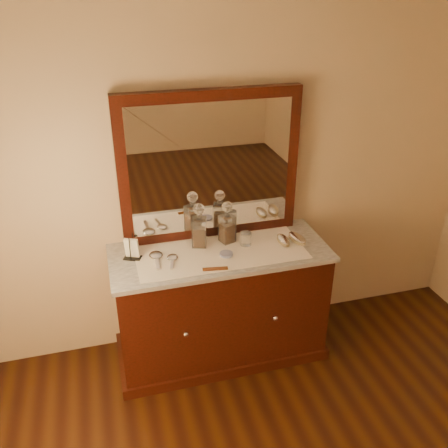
{
  "coord_description": "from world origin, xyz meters",
  "views": [
    {
      "loc": [
        -0.7,
        -0.67,
        2.45
      ],
      "look_at": [
        0.0,
        1.85,
        1.1
      ],
      "focal_mm": 38.44,
      "sensor_mm": 36.0,
      "label": 1
    }
  ],
  "objects_px": {
    "napkin_rack": "(132,249)",
    "brush_far": "(297,239)",
    "decanter_left": "(199,230)",
    "hand_mirror_outer": "(156,257)",
    "mirror_frame": "(210,167)",
    "comb": "(215,269)",
    "pin_dish": "(226,254)",
    "dresser_cabinet": "(220,305)",
    "hand_mirror_inner": "(172,259)",
    "decanter_right": "(227,226)",
    "brush_near": "(283,240)"
  },
  "relations": [
    {
      "from": "mirror_frame",
      "to": "comb",
      "type": "bearing_deg",
      "value": -100.74
    },
    {
      "from": "dresser_cabinet",
      "to": "decanter_left",
      "type": "bearing_deg",
      "value": 136.68
    },
    {
      "from": "mirror_frame",
      "to": "hand_mirror_inner",
      "type": "bearing_deg",
      "value": -139.45
    },
    {
      "from": "brush_near",
      "to": "hand_mirror_inner",
      "type": "relative_size",
      "value": 0.84
    },
    {
      "from": "brush_near",
      "to": "dresser_cabinet",
      "type": "bearing_deg",
      "value": 177.8
    },
    {
      "from": "mirror_frame",
      "to": "decanter_right",
      "type": "bearing_deg",
      "value": -59.63
    },
    {
      "from": "hand_mirror_outer",
      "to": "decanter_left",
      "type": "bearing_deg",
      "value": 16.04
    },
    {
      "from": "pin_dish",
      "to": "brush_far",
      "type": "height_order",
      "value": "brush_far"
    },
    {
      "from": "mirror_frame",
      "to": "brush_near",
      "type": "relative_size",
      "value": 7.68
    },
    {
      "from": "pin_dish",
      "to": "hand_mirror_inner",
      "type": "relative_size",
      "value": 0.47
    },
    {
      "from": "dresser_cabinet",
      "to": "napkin_rack",
      "type": "distance_m",
      "value": 0.76
    },
    {
      "from": "dresser_cabinet",
      "to": "mirror_frame",
      "type": "distance_m",
      "value": 0.97
    },
    {
      "from": "dresser_cabinet",
      "to": "hand_mirror_inner",
      "type": "bearing_deg",
      "value": -174.68
    },
    {
      "from": "mirror_frame",
      "to": "brush_near",
      "type": "height_order",
      "value": "mirror_frame"
    },
    {
      "from": "brush_far",
      "to": "hand_mirror_outer",
      "type": "distance_m",
      "value": 0.95
    },
    {
      "from": "mirror_frame",
      "to": "comb",
      "type": "distance_m",
      "value": 0.68
    },
    {
      "from": "napkin_rack",
      "to": "hand_mirror_outer",
      "type": "bearing_deg",
      "value": -16.48
    },
    {
      "from": "decanter_left",
      "to": "napkin_rack",
      "type": "bearing_deg",
      "value": -174.28
    },
    {
      "from": "decanter_left",
      "to": "brush_near",
      "type": "xyz_separation_m",
      "value": [
        0.55,
        -0.12,
        -0.1
      ]
    },
    {
      "from": "hand_mirror_outer",
      "to": "dresser_cabinet",
      "type": "bearing_deg",
      "value": -2.46
    },
    {
      "from": "napkin_rack",
      "to": "pin_dish",
      "type": "bearing_deg",
      "value": -12.26
    },
    {
      "from": "brush_far",
      "to": "decanter_left",
      "type": "bearing_deg",
      "value": 168.7
    },
    {
      "from": "napkin_rack",
      "to": "hand_mirror_inner",
      "type": "xyz_separation_m",
      "value": [
        0.24,
        -0.09,
        -0.05
      ]
    },
    {
      "from": "decanter_left",
      "to": "brush_far",
      "type": "height_order",
      "value": "decanter_left"
    },
    {
      "from": "brush_near",
      "to": "pin_dish",
      "type": "bearing_deg",
      "value": -173.12
    },
    {
      "from": "comb",
      "to": "hand_mirror_outer",
      "type": "relative_size",
      "value": 0.68
    },
    {
      "from": "dresser_cabinet",
      "to": "mirror_frame",
      "type": "xyz_separation_m",
      "value": [
        0.0,
        0.25,
        0.94
      ]
    },
    {
      "from": "comb",
      "to": "brush_near",
      "type": "bearing_deg",
      "value": 29.34
    },
    {
      "from": "napkin_rack",
      "to": "brush_far",
      "type": "bearing_deg",
      "value": -4.39
    },
    {
      "from": "comb",
      "to": "decanter_right",
      "type": "distance_m",
      "value": 0.38
    },
    {
      "from": "pin_dish",
      "to": "brush_far",
      "type": "distance_m",
      "value": 0.51
    },
    {
      "from": "pin_dish",
      "to": "hand_mirror_inner",
      "type": "bearing_deg",
      "value": 173.94
    },
    {
      "from": "napkin_rack",
      "to": "mirror_frame",
      "type": "bearing_deg",
      "value": 18.17
    },
    {
      "from": "napkin_rack",
      "to": "hand_mirror_outer",
      "type": "relative_size",
      "value": 0.72
    },
    {
      "from": "dresser_cabinet",
      "to": "hand_mirror_inner",
      "type": "relative_size",
      "value": 7.51
    },
    {
      "from": "comb",
      "to": "brush_near",
      "type": "relative_size",
      "value": 1.0
    },
    {
      "from": "comb",
      "to": "napkin_rack",
      "type": "distance_m",
      "value": 0.55
    },
    {
      "from": "dresser_cabinet",
      "to": "brush_far",
      "type": "bearing_deg",
      "value": -2.53
    },
    {
      "from": "hand_mirror_inner",
      "to": "decanter_left",
      "type": "bearing_deg",
      "value": 32.95
    },
    {
      "from": "dresser_cabinet",
      "to": "decanter_right",
      "type": "height_order",
      "value": "decanter_right"
    },
    {
      "from": "decanter_left",
      "to": "brush_far",
      "type": "bearing_deg",
      "value": -11.3
    },
    {
      "from": "comb",
      "to": "napkin_rack",
      "type": "bearing_deg",
      "value": 158.99
    },
    {
      "from": "napkin_rack",
      "to": "brush_far",
      "type": "relative_size",
      "value": 0.9
    },
    {
      "from": "decanter_right",
      "to": "hand_mirror_outer",
      "type": "distance_m",
      "value": 0.52
    },
    {
      "from": "dresser_cabinet",
      "to": "brush_far",
      "type": "xyz_separation_m",
      "value": [
        0.53,
        -0.02,
        0.47
      ]
    },
    {
      "from": "decanter_left",
      "to": "brush_far",
      "type": "relative_size",
      "value": 1.67
    },
    {
      "from": "mirror_frame",
      "to": "decanter_left",
      "type": "distance_m",
      "value": 0.42
    },
    {
      "from": "mirror_frame",
      "to": "napkin_rack",
      "type": "relative_size",
      "value": 7.26
    },
    {
      "from": "mirror_frame",
      "to": "napkin_rack",
      "type": "height_order",
      "value": "mirror_frame"
    },
    {
      "from": "decanter_right",
      "to": "decanter_left",
      "type": "bearing_deg",
      "value": -178.87
    }
  ]
}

